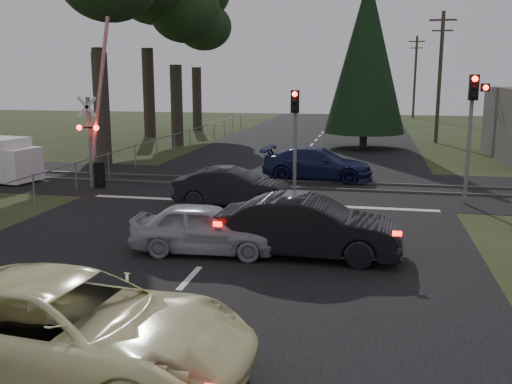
% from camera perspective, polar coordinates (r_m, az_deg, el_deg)
% --- Properties ---
extents(ground, '(120.00, 120.00, 0.00)m').
position_cam_1_polar(ground, '(13.57, -6.64, -8.57)').
color(ground, '#273116').
rests_on(ground, ground).
extents(road, '(14.00, 100.00, 0.01)m').
position_cam_1_polar(road, '(22.93, 1.11, -0.15)').
color(road, black).
rests_on(road, ground).
extents(rail_corridor, '(120.00, 8.00, 0.01)m').
position_cam_1_polar(rail_corridor, '(24.87, 1.95, 0.76)').
color(rail_corridor, black).
rests_on(rail_corridor, ground).
extents(stop_line, '(13.00, 0.35, 0.00)m').
position_cam_1_polar(stop_line, '(21.20, 0.23, -1.10)').
color(stop_line, silver).
rests_on(stop_line, ground).
extents(rail_near, '(120.00, 0.12, 0.10)m').
position_cam_1_polar(rail_near, '(24.08, 1.63, 0.52)').
color(rail_near, '#59544C').
rests_on(rail_near, ground).
extents(rail_far, '(120.00, 0.12, 0.10)m').
position_cam_1_polar(rail_far, '(25.63, 2.25, 1.18)').
color(rail_far, '#59544C').
rests_on(rail_far, ground).
extents(crossing_signal, '(1.62, 0.38, 6.96)m').
position_cam_1_polar(crossing_signal, '(24.77, -15.82, 5.09)').
color(crossing_signal, slate).
rests_on(crossing_signal, ground).
extents(traffic_signal_right, '(0.68, 0.48, 4.70)m').
position_cam_1_polar(traffic_signal_right, '(21.89, 20.87, 7.29)').
color(traffic_signal_right, slate).
rests_on(traffic_signal_right, ground).
extents(traffic_signal_center, '(0.32, 0.48, 4.10)m').
position_cam_1_polar(traffic_signal_center, '(23.05, 3.91, 6.92)').
color(traffic_signal_center, slate).
rests_on(traffic_signal_center, ground).
extents(utility_pole_mid, '(1.80, 0.26, 9.00)m').
position_cam_1_polar(utility_pole_mid, '(42.33, 17.90, 11.08)').
color(utility_pole_mid, '#4C3D2D').
rests_on(utility_pole_mid, ground).
extents(utility_pole_far, '(1.80, 0.26, 9.00)m').
position_cam_1_polar(utility_pole_far, '(67.24, 15.62, 11.16)').
color(utility_pole_far, '#4C3D2D').
rests_on(utility_pole_far, ground).
extents(euc_tree_c, '(6.00, 6.00, 13.20)m').
position_cam_1_polar(euc_tree_c, '(39.62, -8.22, 18.45)').
color(euc_tree_c, '#473D33').
rests_on(euc_tree_c, ground).
extents(euc_tree_e, '(6.00, 6.00, 13.20)m').
position_cam_1_polar(euc_tree_e, '(50.63, -6.09, 16.96)').
color(euc_tree_e, '#473D33').
rests_on(euc_tree_e, ground).
extents(conifer_tree, '(5.20, 5.20, 11.00)m').
position_cam_1_polar(conifer_tree, '(38.12, 10.99, 13.33)').
color(conifer_tree, '#473D33').
rests_on(conifer_tree, ground).
extents(fence_left, '(0.10, 36.00, 1.20)m').
position_cam_1_polar(fence_left, '(36.86, -7.34, 4.18)').
color(fence_left, slate).
rests_on(fence_left, ground).
extents(cream_coupe, '(6.07, 3.12, 1.64)m').
position_cam_1_polar(cream_coupe, '(9.49, -18.19, -12.83)').
color(cream_coupe, '#F6F3B1').
rests_on(cream_coupe, ground).
extents(dark_hatchback, '(4.84, 1.85, 1.58)m').
position_cam_1_polar(dark_hatchback, '(14.90, 5.27, -3.53)').
color(dark_hatchback, black).
rests_on(dark_hatchback, ground).
extents(silver_car, '(4.01, 1.80, 1.34)m').
position_cam_1_polar(silver_car, '(15.23, -5.10, -3.65)').
color(silver_car, '#A4A6AC').
rests_on(silver_car, ground).
extents(blue_sedan, '(5.17, 2.49, 1.45)m').
position_cam_1_polar(blue_sedan, '(26.10, 6.15, 2.82)').
color(blue_sedan, '#161B43').
rests_on(blue_sedan, ground).
extents(dark_car_far, '(4.23, 1.52, 1.39)m').
position_cam_1_polar(dark_car_far, '(20.57, -2.30, 0.43)').
color(dark_car_far, black).
rests_on(dark_car_far, ground).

